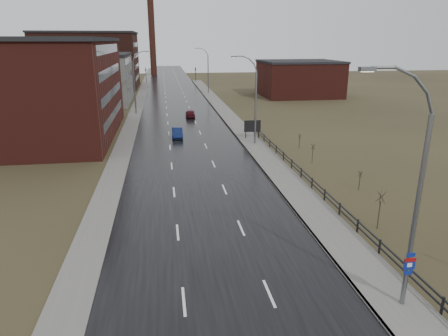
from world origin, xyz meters
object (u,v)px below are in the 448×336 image
object	(u,v)px
car_near	(177,133)
car_far	(190,114)
streetlight_main	(412,198)
billboard	(252,127)

from	to	relation	value
car_near	car_far	xyz separation A→B (m)	(2.90, 15.23, -0.00)
streetlight_main	car_near	bearing A→B (deg)	103.74
billboard	car_near	bearing A→B (deg)	167.10
car_near	car_far	size ratio (longest dim) A/B	1.04
streetlight_main	car_near	size ratio (longest dim) A/B	2.89
billboard	streetlight_main	bearing A→B (deg)	-90.97
billboard	car_far	xyz separation A→B (m)	(-7.34, 17.58, -1.09)
car_near	car_far	distance (m)	15.50
billboard	car_far	size ratio (longest dim) A/B	0.66
car_far	billboard	bearing A→B (deg)	114.72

